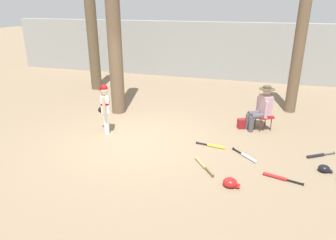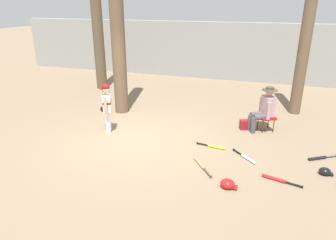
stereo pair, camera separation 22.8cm
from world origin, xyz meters
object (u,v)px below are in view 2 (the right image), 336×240
object	(u,v)px
bat_yellow_trainer	(214,147)
batting_helmet_black	(325,171)
bat_black_composite	(319,158)
young_ballplayer	(107,105)
handbag_beside_stool	(246,125)
tree_far_left	(97,24)
seated_spectator	(264,108)
tree_near_player	(116,11)
bat_red_barrel	(277,179)
bat_aluminum_silver	(247,158)
tree_behind_spectator	(305,40)
folding_stool	(266,118)
batting_helmet_red	(228,184)
bat_wood_tan	(201,165)

from	to	relation	value
bat_yellow_trainer	batting_helmet_black	size ratio (longest dim) A/B	2.60
bat_black_composite	batting_helmet_black	size ratio (longest dim) A/B	2.36
young_ballplayer	handbag_beside_stool	size ratio (longest dim) A/B	3.84
young_ballplayer	tree_far_left	distance (m)	4.85
seated_spectator	tree_near_player	bearing A→B (deg)	177.38
tree_near_player	bat_red_barrel	size ratio (longest dim) A/B	8.64
tree_far_left	bat_aluminum_silver	xyz separation A→B (m)	(6.05, -4.26, -2.41)
tree_behind_spectator	bat_aluminum_silver	bearing A→B (deg)	-107.26
tree_near_player	tree_behind_spectator	bearing A→B (deg)	17.29
folding_stool	bat_red_barrel	bearing A→B (deg)	-82.81
bat_yellow_trainer	batting_helmet_red	bearing A→B (deg)	-70.84
bat_red_barrel	bat_aluminum_silver	size ratio (longest dim) A/B	1.30
tree_near_player	handbag_beside_stool	world-z (taller)	tree_near_player
tree_behind_spectator	bat_aluminum_silver	distance (m)	4.32
tree_behind_spectator	bat_red_barrel	distance (m)	4.81
tree_behind_spectator	bat_black_composite	size ratio (longest dim) A/B	7.70
folding_stool	bat_black_composite	bearing A→B (deg)	-47.53
folding_stool	bat_wood_tan	xyz separation A→B (m)	(-1.20, -2.43, -0.33)
young_ballplayer	tree_far_left	size ratio (longest dim) A/B	0.24
tree_far_left	bat_red_barrel	world-z (taller)	tree_far_left
bat_black_composite	batting_helmet_black	world-z (taller)	batting_helmet_black
seated_spectator	bat_red_barrel	world-z (taller)	seated_spectator
tree_near_player	seated_spectator	bearing A→B (deg)	-2.62
tree_near_player	tree_far_left	distance (m)	3.11
tree_far_left	bat_red_barrel	xyz separation A→B (m)	(6.67, -4.97, -2.41)
seated_spectator	tree_far_left	distance (m)	6.98
seated_spectator	tree_far_left	world-z (taller)	tree_far_left
tree_near_player	bat_red_barrel	bearing A→B (deg)	-29.89
folding_stool	bat_yellow_trainer	distance (m)	1.88
tree_near_player	bat_wood_tan	distance (m)	5.02
seated_spectator	batting_helmet_red	distance (m)	3.10
folding_stool	batting_helmet_black	size ratio (longest dim) A/B	1.99
tree_behind_spectator	bat_wood_tan	distance (m)	5.11
batting_helmet_black	batting_helmet_red	bearing A→B (deg)	-148.52
tree_far_left	bat_red_barrel	bearing A→B (deg)	-36.66
bat_black_composite	bat_wood_tan	xyz separation A→B (m)	(-2.40, -1.12, 0.00)
batting_helmet_black	folding_stool	bearing A→B (deg)	121.84
tree_behind_spectator	folding_stool	bearing A→B (deg)	-114.65
tree_near_player	bat_aluminum_silver	bearing A→B (deg)	-26.08
tree_near_player	batting_helmet_red	xyz separation A→B (m)	(3.78, -3.21, -2.90)
bat_aluminum_silver	bat_yellow_trainer	xyz separation A→B (m)	(-0.79, 0.33, 0.00)
seated_spectator	tree_far_left	size ratio (longest dim) A/B	0.22
tree_behind_spectator	handbag_beside_stool	xyz separation A→B (m)	(-1.29, -1.83, -2.07)
bat_black_composite	folding_stool	bearing A→B (deg)	132.47
tree_behind_spectator	bat_black_composite	distance (m)	3.76
seated_spectator	bat_black_composite	size ratio (longest dim) A/B	1.86
tree_near_player	bat_wood_tan	size ratio (longest dim) A/B	9.43
young_ballplayer	bat_wood_tan	bearing A→B (deg)	-20.46
young_ballplayer	folding_stool	distance (m)	4.21
bat_aluminum_silver	bat_wood_tan	size ratio (longest dim) A/B	0.84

